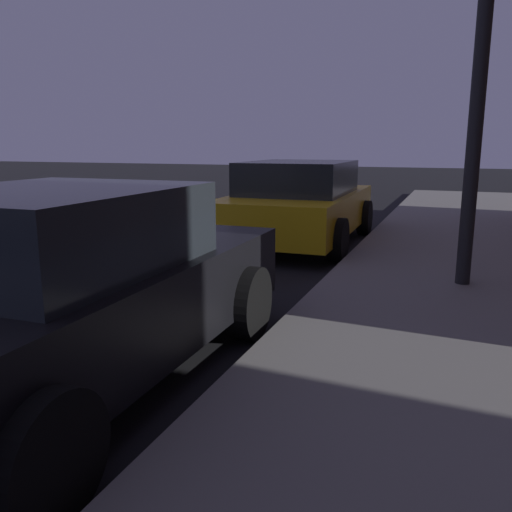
{
  "coord_description": "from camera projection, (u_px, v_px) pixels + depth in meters",
  "views": [
    {
      "loc": [
        5.44,
        -1.12,
        1.72
      ],
      "look_at": [
        4.19,
        2.11,
        0.98
      ],
      "focal_mm": 36.8,
      "sensor_mm": 36.0,
      "label": 1
    }
  ],
  "objects": [
    {
      "name": "car_yellow_cab",
      "position": [
        299.0,
        203.0,
        9.15
      ],
      "size": [
        2.18,
        4.19,
        1.43
      ],
      "color": "gold",
      "rests_on": "ground"
    },
    {
      "name": "car_black",
      "position": [
        63.0,
        290.0,
        3.74
      ],
      "size": [
        2.09,
        4.09,
        1.43
      ],
      "color": "black",
      "rests_on": "ground"
    }
  ]
}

